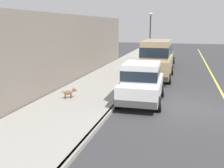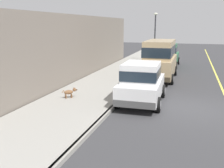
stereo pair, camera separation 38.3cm
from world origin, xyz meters
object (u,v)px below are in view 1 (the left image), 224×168
object	(u,v)px
car_green_sedan	(162,55)
car_white_hatchback	(142,82)
dog_brown	(70,92)
car_tan_van	(157,58)
street_lamp	(150,31)

from	to	relation	value
car_green_sedan	car_white_hatchback	bearing A→B (deg)	-90.11
car_green_sedan	dog_brown	distance (m)	12.18
car_tan_van	street_lamp	xyz separation A→B (m)	(-1.40, 7.38, 1.51)
car_white_hatchback	car_green_sedan	size ratio (longest dim) A/B	0.83
dog_brown	car_tan_van	bearing A→B (deg)	62.10
car_white_hatchback	dog_brown	world-z (taller)	car_white_hatchback
car_green_sedan	dog_brown	bearing A→B (deg)	-105.74
dog_brown	car_green_sedan	bearing A→B (deg)	74.26
car_green_sedan	dog_brown	world-z (taller)	car_green_sedan
car_white_hatchback	car_green_sedan	distance (m)	11.09
car_green_sedan	car_tan_van	bearing A→B (deg)	-89.42
car_white_hatchback	car_tan_van	distance (m)	5.73
car_tan_van	dog_brown	distance (m)	7.24
car_tan_van	car_green_sedan	size ratio (longest dim) A/B	1.06
dog_brown	street_lamp	size ratio (longest dim) A/B	0.14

